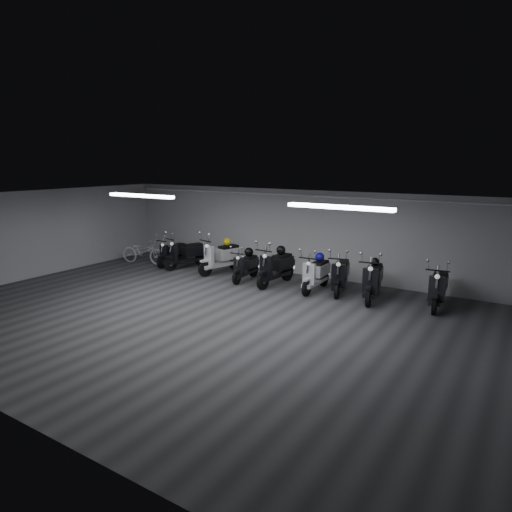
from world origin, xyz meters
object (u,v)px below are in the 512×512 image
Objects in this scene: scooter_9 at (439,282)px; helmet_3 at (375,262)px; scooter_3 at (245,262)px; bicycle at (143,249)px; scooter_1 at (186,249)px; helmet_1 at (249,252)px; scooter_6 at (316,269)px; helmet_4 at (320,257)px; scooter_7 at (341,269)px; scooter_2 at (221,252)px; helmet_0 at (227,242)px; scooter_8 at (373,274)px; helmet_2 at (281,250)px; scooter_5 at (276,262)px; scooter_0 at (172,249)px.

scooter_9 is 8.19× the size of helmet_3.
scooter_3 reaches higher than bicycle.
scooter_1 is 2.67m from helmet_1.
scooter_6 is 6.67× the size of helmet_4.
scooter_3 is 0.86× the size of scooter_7.
helmet_4 is (5.04, 0.11, 0.28)m from scooter_1.
scooter_6 is at bearing 19.49° from scooter_1.
scooter_2 is 7.93× the size of helmet_0.
scooter_6 is 6.25× the size of helmet_1.
scooter_9 is (8.35, 0.14, 0.01)m from scooter_1.
scooter_8 is 2.98m from helmet_2.
scooter_6 is 0.92× the size of scooter_8.
scooter_2 is at bearing 167.80° from scooter_8.
scooter_3 is 6.43× the size of helmet_0.
scooter_1 is at bearing -94.03° from bicycle.
scooter_3 reaches higher than helmet_4.
scooter_9 is 10.19m from bicycle.
scooter_7 is at bearing 14.96° from scooter_2.
scooter_5 is 6.74× the size of helmet_1.
scooter_0 is 0.83× the size of scooter_2.
helmet_4 is at bearing 5.25° from scooter_3.
scooter_7 is 3.06m from helmet_1.
scooter_3 is at bearing 15.72° from scooter_1.
helmet_4 is (-3.31, -0.03, 0.27)m from scooter_9.
scooter_2 is 1.06× the size of scooter_7.
helmet_0 is at bearing 161.77° from scooter_7.
scooter_8 is 1.05× the size of scooter_9.
scooter_3 is 3.06m from scooter_7.
scooter_7 is 1.07× the size of bicycle.
helmet_4 is at bearing 3.36° from helmet_1.
scooter_2 reaches higher than scooter_0.
scooter_3 is 0.89× the size of scooter_6.
scooter_3 is 7.04× the size of helmet_3.
helmet_2 is 1.08× the size of helmet_4.
bicycle is 5.62m from helmet_2.
helmet_2 is at bearing 169.73° from scooter_6.
bicycle is at bearing -150.50° from scooter_1.
helmet_3 is 0.84× the size of helmet_4.
helmet_2 reaches higher than helmet_3.
scooter_9 is 1.71m from helmet_3.
scooter_8 reaches higher than helmet_4.
scooter_8 reaches higher than bicycle.
helmet_1 is 0.99× the size of helmet_2.
helmet_2 is (2.30, -0.02, 0.30)m from scooter_2.
helmet_3 is at bearing 2.49° from scooter_3.
scooter_2 is (1.46, 0.10, 0.05)m from scooter_1.
helmet_0 is at bearing 172.87° from helmet_2.
scooter_5 is 4.63m from scooter_9.
bicycle is at bearing -176.38° from helmet_2.
scooter_7 reaches higher than scooter_3.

